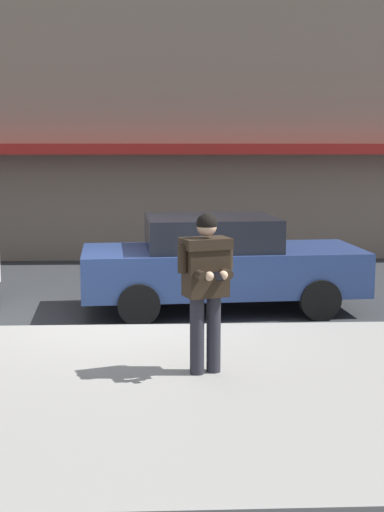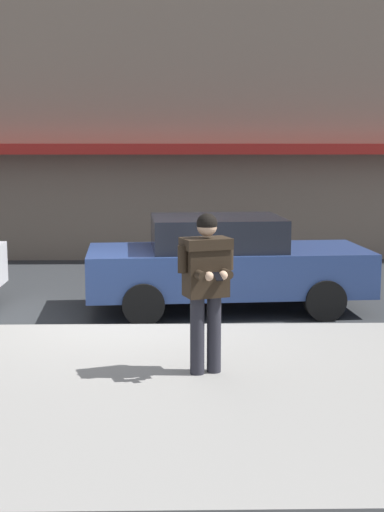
# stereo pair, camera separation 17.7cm
# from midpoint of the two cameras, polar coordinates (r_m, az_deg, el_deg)

# --- Properties ---
(ground_plane) EXTENTS (80.00, 80.00, 0.00)m
(ground_plane) POSITION_cam_midpoint_polar(r_m,az_deg,el_deg) (10.52, -6.30, -5.94)
(ground_plane) COLOR #2B2D30
(sidewalk) EXTENTS (32.00, 5.30, 0.14)m
(sidewalk) POSITION_cam_midpoint_polar(r_m,az_deg,el_deg) (7.75, -0.21, -10.76)
(sidewalk) COLOR gray
(sidewalk) RESTS_ON ground
(curb_paint_line) EXTENTS (28.00, 0.12, 0.01)m
(curb_paint_line) POSITION_cam_midpoint_polar(r_m,az_deg,el_deg) (10.54, -0.83, -5.83)
(curb_paint_line) COLOR silver
(curb_paint_line) RESTS_ON ground
(parked_sedan_mid) EXTENTS (4.62, 2.18, 1.54)m
(parked_sedan_mid) POSITION_cam_midpoint_polar(r_m,az_deg,el_deg) (11.60, 1.78, -0.51)
(parked_sedan_mid) COLOR navy
(parked_sedan_mid) RESTS_ON ground
(man_texting_on_phone) EXTENTS (0.62, 0.65, 1.81)m
(man_texting_on_phone) POSITION_cam_midpoint_polar(r_m,az_deg,el_deg) (7.84, 0.48, -1.59)
(man_texting_on_phone) COLOR #23232B
(man_texting_on_phone) RESTS_ON sidewalk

